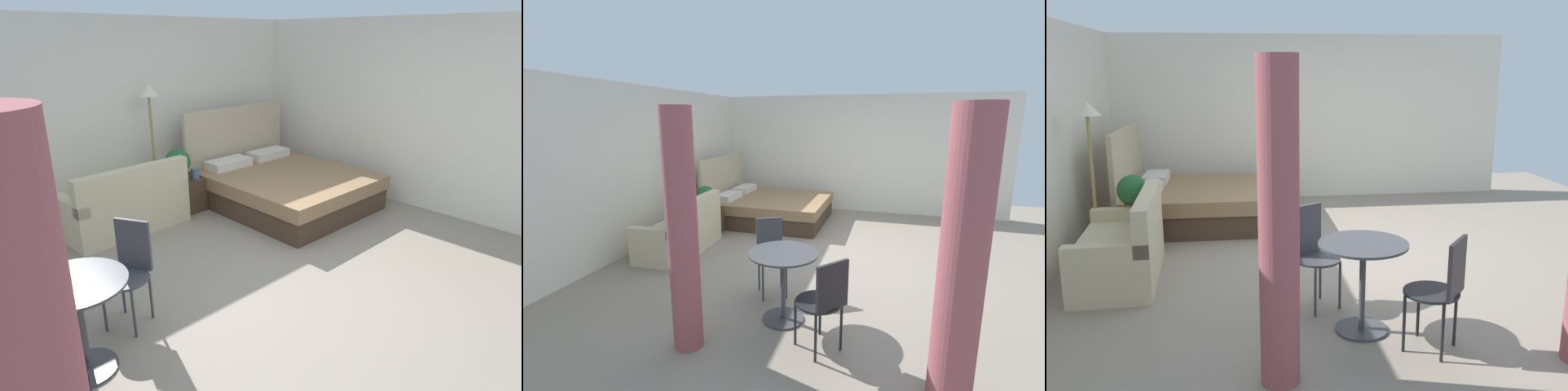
# 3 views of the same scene
# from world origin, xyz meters

# --- Properties ---
(ground_plane) EXTENTS (8.75, 9.21, 0.02)m
(ground_plane) POSITION_xyz_m (0.00, 0.00, -0.01)
(ground_plane) COLOR gray
(wall_back) EXTENTS (8.75, 0.12, 2.55)m
(wall_back) POSITION_xyz_m (0.00, 3.11, 1.28)
(wall_back) COLOR silver
(wall_back) RESTS_ON ground
(wall_right) EXTENTS (0.12, 6.21, 2.55)m
(wall_right) POSITION_xyz_m (2.87, 0.00, 1.28)
(wall_right) COLOR silver
(wall_right) RESTS_ON ground
(bed) EXTENTS (1.91, 2.21, 1.29)m
(bed) POSITION_xyz_m (1.51, 1.62, 0.28)
(bed) COLOR #473323
(bed) RESTS_ON ground
(couch) EXTENTS (1.49, 0.80, 0.86)m
(couch) POSITION_xyz_m (-0.55, 2.32, 0.29)
(couch) COLOR beige
(couch) RESTS_ON ground
(nightstand) EXTENTS (0.44, 0.35, 0.45)m
(nightstand) POSITION_xyz_m (0.36, 2.32, 0.23)
(nightstand) COLOR #473323
(nightstand) RESTS_ON ground
(potted_plant) EXTENTS (0.34, 0.34, 0.44)m
(potted_plant) POSITION_xyz_m (0.26, 2.34, 0.70)
(potted_plant) COLOR brown
(potted_plant) RESTS_ON nightstand
(vase) EXTENTS (0.12, 0.12, 0.15)m
(vase) POSITION_xyz_m (0.48, 2.28, 0.53)
(vase) COLOR slate
(vase) RESTS_ON nightstand
(floor_lamp) EXTENTS (0.29, 0.29, 1.71)m
(floor_lamp) POSITION_xyz_m (0.12, 2.72, 1.34)
(floor_lamp) COLOR #99844C
(floor_lamp) RESTS_ON ground
(balcony_table) EXTENTS (0.70, 0.70, 0.73)m
(balcony_table) POSITION_xyz_m (-1.97, 0.24, 0.51)
(balcony_table) COLOR #3F3F44
(balcony_table) RESTS_ON ground
(cafe_chair_near_window) EXTENTS (0.53, 0.53, 0.89)m
(cafe_chair_near_window) POSITION_xyz_m (-1.41, 0.56, 0.53)
(cafe_chair_near_window) COLOR #3F3F44
(cafe_chair_near_window) RESTS_ON ground
(cafe_chair_near_couch) EXTENTS (0.58, 0.58, 0.88)m
(cafe_chair_near_couch) POSITION_xyz_m (-2.38, -0.26, 0.53)
(cafe_chair_near_couch) COLOR black
(cafe_chair_near_couch) RESTS_ON ground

